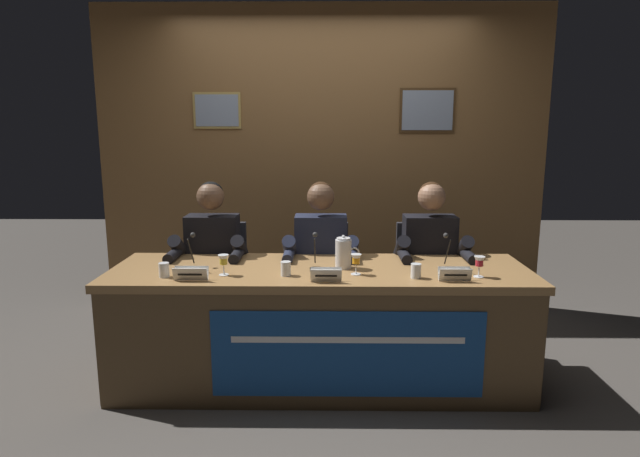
{
  "coord_description": "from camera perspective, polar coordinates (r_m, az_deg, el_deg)",
  "views": [
    {
      "loc": [
        0.04,
        -3.18,
        1.6
      ],
      "look_at": [
        0.0,
        0.0,
        0.99
      ],
      "focal_mm": 29.73,
      "sensor_mm": 36.0,
      "label": 1
    }
  ],
  "objects": [
    {
      "name": "water_cup_right",
      "position": [
        3.12,
        10.28,
        -4.6
      ],
      "size": [
        0.06,
        0.06,
        0.08
      ],
      "color": "silver",
      "rests_on": "conference_table"
    },
    {
      "name": "panelist_right",
      "position": [
        3.73,
        11.87,
        -3.08
      ],
      "size": [
        0.51,
        0.48,
        1.24
      ],
      "color": "black",
      "rests_on": "ground_plane"
    },
    {
      "name": "microphone_left",
      "position": [
        3.33,
        -13.78,
        -3.09
      ],
      "size": [
        0.06,
        0.17,
        0.22
      ],
      "color": "black",
      "rests_on": "conference_table"
    },
    {
      "name": "nameplate_center",
      "position": [
        3.0,
        0.66,
        -5.02
      ],
      "size": [
        0.18,
        0.06,
        0.08
      ],
      "color": "white",
      "rests_on": "conference_table"
    },
    {
      "name": "chair_right",
      "position": [
        3.99,
        11.17,
        -6.25
      ],
      "size": [
        0.44,
        0.44,
        0.91
      ],
      "color": "black",
      "rests_on": "ground_plane"
    },
    {
      "name": "panelist_left",
      "position": [
        3.75,
        -11.67,
        -3.01
      ],
      "size": [
        0.51,
        0.48,
        1.24
      ],
      "color": "black",
      "rests_on": "ground_plane"
    },
    {
      "name": "water_pitcher_central",
      "position": [
        3.27,
        2.55,
        -2.67
      ],
      "size": [
        0.15,
        0.1,
        0.21
      ],
      "color": "silver",
      "rests_on": "conference_table"
    },
    {
      "name": "juice_glass_right",
      "position": [
        3.21,
        16.77,
        -3.55
      ],
      "size": [
        0.06,
        0.06,
        0.12
      ],
      "color": "white",
      "rests_on": "conference_table"
    },
    {
      "name": "panelist_center",
      "position": [
        3.66,
        0.07,
        -3.11
      ],
      "size": [
        0.51,
        0.48,
        1.24
      ],
      "color": "black",
      "rests_on": "ground_plane"
    },
    {
      "name": "wall_back_panelled",
      "position": [
        4.59,
        0.23,
        7.1
      ],
      "size": [
        3.79,
        0.14,
        2.6
      ],
      "color": "brown",
      "rests_on": "ground_plane"
    },
    {
      "name": "nameplate_right",
      "position": [
        3.1,
        14.32,
        -4.8
      ],
      "size": [
        0.18,
        0.06,
        0.08
      ],
      "color": "white",
      "rests_on": "conference_table"
    },
    {
      "name": "ground_plane",
      "position": [
        3.56,
        0.0,
        -15.92
      ],
      "size": [
        12.0,
        12.0,
        0.0
      ],
      "primitive_type": "plane",
      "color": "#4C4742"
    },
    {
      "name": "water_cup_center",
      "position": [
        3.13,
        -3.7,
        -4.41
      ],
      "size": [
        0.06,
        0.06,
        0.08
      ],
      "color": "silver",
      "rests_on": "conference_table"
    },
    {
      "name": "chair_left",
      "position": [
        4.01,
        -10.92,
        -6.18
      ],
      "size": [
        0.44,
        0.44,
        0.91
      ],
      "color": "black",
      "rests_on": "ground_plane"
    },
    {
      "name": "juice_glass_left",
      "position": [
        3.17,
        -10.35,
        -3.47
      ],
      "size": [
        0.06,
        0.06,
        0.12
      ],
      "color": "white",
      "rests_on": "conference_table"
    },
    {
      "name": "conference_table",
      "position": [
        3.27,
        0.05,
        -8.92
      ],
      "size": [
        2.59,
        0.78,
        0.74
      ],
      "color": "olive",
      "rests_on": "ground_plane"
    },
    {
      "name": "chair_center",
      "position": [
        3.93,
        0.1,
        -6.33
      ],
      "size": [
        0.44,
        0.44,
        0.91
      ],
      "color": "black",
      "rests_on": "ground_plane"
    },
    {
      "name": "juice_glass_center",
      "position": [
        3.14,
        3.91,
        -3.45
      ],
      "size": [
        0.06,
        0.06,
        0.12
      ],
      "color": "white",
      "rests_on": "conference_table"
    },
    {
      "name": "microphone_center",
      "position": [
        3.25,
        -0.56,
        -3.14
      ],
      "size": [
        0.06,
        0.17,
        0.22
      ],
      "color": "black",
      "rests_on": "conference_table"
    },
    {
      "name": "water_cup_left",
      "position": [
        3.22,
        -16.44,
        -4.38
      ],
      "size": [
        0.06,
        0.06,
        0.08
      ],
      "color": "silver",
      "rests_on": "conference_table"
    },
    {
      "name": "nameplate_left",
      "position": [
        3.11,
        -13.75,
        -4.74
      ],
      "size": [
        0.2,
        0.06,
        0.08
      ],
      "color": "white",
      "rests_on": "conference_table"
    },
    {
      "name": "microphone_right",
      "position": [
        3.31,
        13.62,
        -3.16
      ],
      "size": [
        0.06,
        0.17,
        0.22
      ],
      "color": "black",
      "rests_on": "conference_table"
    }
  ]
}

